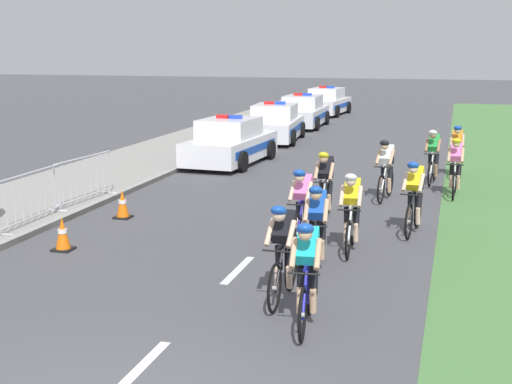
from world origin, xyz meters
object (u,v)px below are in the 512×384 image
(traffic_cone_far, at_px, (123,204))
(cyclist_third, at_px, (317,226))
(cyclist_seventh, at_px, (325,184))
(police_car_furthest, at_px, (327,102))
(cyclist_lead, at_px, (307,272))
(cyclist_eleventh, at_px, (457,150))
(cyclist_tenth, at_px, (433,156))
(cyclist_fourth, at_px, (351,211))
(cyclist_eighth, at_px, (386,169))
(cyclist_sixth, at_px, (414,196))
(traffic_cone_mid, at_px, (63,234))
(crowd_barrier_rear, at_px, (84,180))
(cyclist_fifth, at_px, (302,206))
(crowd_barrier_middle, at_px, (30,198))
(cyclist_second, at_px, (283,250))
(police_car_second, at_px, (275,124))
(police_car_nearest, at_px, (230,143))
(police_car_third, at_px, (303,113))
(cyclist_ninth, at_px, (455,166))

(traffic_cone_far, bearing_deg, cyclist_third, -28.81)
(cyclist_seventh, relative_size, police_car_furthest, 0.38)
(cyclist_lead, distance_m, cyclist_eleventh, 12.64)
(cyclist_tenth, bearing_deg, cyclist_seventh, -113.61)
(cyclist_fourth, bearing_deg, cyclist_eighth, 88.18)
(cyclist_fourth, bearing_deg, cyclist_lead, -90.71)
(cyclist_sixth, distance_m, traffic_cone_mid, 6.90)
(crowd_barrier_rear, bearing_deg, cyclist_sixth, -4.09)
(cyclist_fifth, height_order, police_car_furthest, police_car_furthest)
(cyclist_tenth, height_order, crowd_barrier_middle, cyclist_tenth)
(cyclist_second, relative_size, police_car_second, 0.38)
(cyclist_eleventh, relative_size, police_car_nearest, 0.38)
(police_car_third, bearing_deg, cyclist_fifth, -78.14)
(cyclist_fourth, bearing_deg, crowd_barrier_middle, 179.93)
(cyclist_eighth, relative_size, police_car_furthest, 0.38)
(cyclist_second, distance_m, cyclist_eleventh, 11.83)
(cyclist_lead, distance_m, cyclist_third, 2.54)
(cyclist_third, height_order, cyclist_seventh, same)
(police_car_furthest, bearing_deg, crowd_barrier_middle, -93.10)
(cyclist_fifth, relative_size, crowd_barrier_middle, 0.74)
(cyclist_fifth, bearing_deg, crowd_barrier_rear, 160.23)
(cyclist_second, bearing_deg, traffic_cone_far, 137.51)
(crowd_barrier_middle, xyz_separation_m, traffic_cone_far, (1.42, 1.36, -0.34))
(cyclist_second, distance_m, police_car_furthest, 30.14)
(cyclist_sixth, bearing_deg, cyclist_eleventh, 83.62)
(cyclist_seventh, height_order, police_car_second, police_car_second)
(traffic_cone_far, bearing_deg, cyclist_sixth, 2.82)
(police_car_nearest, relative_size, crowd_barrier_rear, 1.94)
(cyclist_fifth, xyz_separation_m, crowd_barrier_rear, (-5.68, 2.04, -0.14))
(cyclist_lead, xyz_separation_m, cyclist_second, (-0.55, 0.92, 0.00))
(cyclist_ninth, relative_size, police_car_third, 0.39)
(cyclist_eighth, bearing_deg, cyclist_fifth, -103.32)
(police_car_furthest, height_order, crowd_barrier_rear, police_car_furthest)
(cyclist_fifth, relative_size, traffic_cone_far, 2.69)
(cyclist_lead, relative_size, crowd_barrier_rear, 0.74)
(cyclist_fifth, bearing_deg, police_car_second, 105.92)
(cyclist_sixth, xyz_separation_m, police_car_furthest, (-6.24, 25.21, -0.11))
(cyclist_third, distance_m, police_car_third, 22.28)
(cyclist_third, xyz_separation_m, cyclist_seventh, (-0.54, 3.81, 0.00))
(cyclist_second, bearing_deg, crowd_barrier_rear, 139.73)
(cyclist_ninth, relative_size, traffic_cone_mid, 2.69)
(police_car_second, relative_size, police_car_furthest, 1.00)
(cyclist_fourth, bearing_deg, cyclist_fifth, 169.30)
(cyclist_tenth, bearing_deg, cyclist_sixth, -91.68)
(police_car_second, height_order, traffic_cone_mid, police_car_second)
(crowd_barrier_rear, distance_m, traffic_cone_mid, 3.83)
(cyclist_fifth, height_order, police_car_second, police_car_second)
(crowd_barrier_middle, height_order, traffic_cone_mid, crowd_barrier_middle)
(cyclist_fifth, xyz_separation_m, police_car_nearest, (-4.26, 9.00, -0.11))
(police_car_nearest, bearing_deg, cyclist_second, -69.07)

